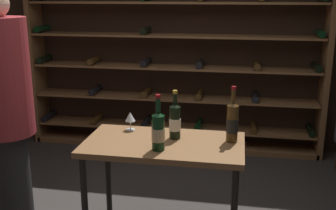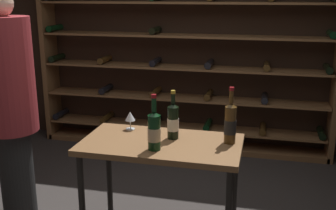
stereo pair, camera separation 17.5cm
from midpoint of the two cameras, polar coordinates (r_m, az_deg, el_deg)
back_wall at (r=4.86m, az=2.82°, el=10.89°), size 5.34×0.10×2.85m
wine_rack at (r=4.74m, az=-0.36°, el=5.53°), size 3.44×0.32×2.02m
tasting_table at (r=2.82m, az=-2.38°, el=-7.08°), size 1.08×0.60×0.83m
person_guest_plum_blouse at (r=3.26m, az=-23.20°, el=0.09°), size 0.40×0.40×1.84m
wine_bottle_red_label at (r=2.77m, az=7.19°, el=-2.35°), size 0.08×0.08×0.39m
wine_bottle_gold_foil at (r=2.81m, az=-0.81°, el=-2.23°), size 0.08×0.08×0.34m
wine_bottle_green_slim at (r=2.61m, az=-3.30°, el=-3.60°), size 0.09×0.09×0.37m
wine_glass_stemmed_left at (r=3.01m, az=-6.96°, el=-1.78°), size 0.07×0.07×0.14m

